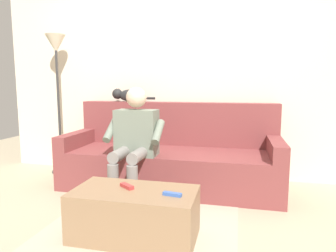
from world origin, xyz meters
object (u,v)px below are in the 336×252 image
Objects in this scene: coffee_table at (135,214)px; person_solo_seated at (134,137)px; remote_blue at (172,194)px; floor_lamp at (56,60)px; remote_red at (127,186)px; cat_on_backrest at (127,95)px; couch at (171,158)px.

person_solo_seated reaches higher than coffee_table.
remote_blue is 0.08× the size of floor_lamp.
remote_red is 0.08× the size of floor_lamp.
remote_blue is (-0.89, 1.52, -0.62)m from cat_on_backrest.
person_solo_seated is 0.63× the size of floor_lamp.
cat_on_backrest is 0.31× the size of floor_lamp.
couch is at bearing 173.32° from floor_lamp.
person_solo_seated is 0.87m from cat_on_backrest.
person_solo_seated reaches higher than couch.
cat_on_backrest is at bearing -33.35° from remote_red.
remote_blue is at bearing 141.22° from floor_lamp.
coffee_table is at bearing 90.00° from couch.
couch is 0.60m from person_solo_seated.
person_solo_seated is 1.01m from remote_blue.
person_solo_seated is at bearing 58.69° from couch.
floor_lamp is (1.41, -1.34, 1.04)m from remote_red.
cat_on_backrest reaches higher than remote_red.
couch is at bearing -68.48° from remote_blue.
remote_red is (0.07, 1.17, 0.07)m from couch.
floor_lamp reaches higher than remote_blue.
coffee_table is 6.88× the size of remote_red.
floor_lamp reaches higher than cat_on_backrest.
remote_red is at bearing 105.24° from person_solo_seated.
floor_lamp reaches higher than remote_red.
cat_on_backrest is at bearing -64.80° from person_solo_seated.
person_solo_seated is 1.58m from floor_lamp.
floor_lamp is (1.21, -0.62, 0.80)m from person_solo_seated.
person_solo_seated is 8.42× the size of remote_red.
cat_on_backrest is 1.65m from remote_red.
person_solo_seated is 0.79m from remote_red.
coffee_table is 1.65× the size of cat_on_backrest.
remote_red reaches higher than remote_blue.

